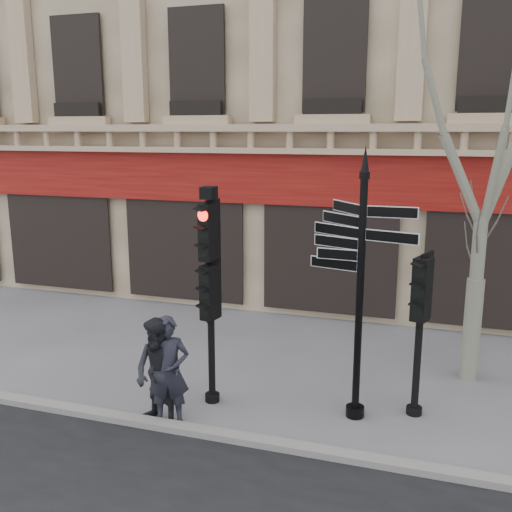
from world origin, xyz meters
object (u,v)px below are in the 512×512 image
at_px(fingerpost, 362,241).
at_px(traffic_signal_secondary, 421,307).
at_px(pedestrian_b, 159,373).
at_px(traffic_signal_main, 210,270).
at_px(plane_tree, 493,89).
at_px(pedestrian_a, 169,371).

relative_size(fingerpost, traffic_signal_secondary, 1.64).
relative_size(fingerpost, pedestrian_b, 2.48).
bearing_deg(traffic_signal_main, plane_tree, 39.74).
relative_size(traffic_signal_secondary, pedestrian_a, 1.50).
bearing_deg(plane_tree, traffic_signal_secondary, -117.58).
xyz_separation_m(traffic_signal_main, plane_tree, (4.45, 2.42, 3.06)).
distance_m(plane_tree, pedestrian_a, 7.46).
distance_m(traffic_signal_secondary, plane_tree, 4.12).
bearing_deg(traffic_signal_secondary, pedestrian_a, -138.62).
xyz_separation_m(plane_tree, pedestrian_a, (-4.82, -3.37, -4.58)).
relative_size(plane_tree, pedestrian_a, 4.23).
bearing_deg(plane_tree, traffic_signal_main, -151.44).
height_order(plane_tree, pedestrian_b, plane_tree).
bearing_deg(traffic_signal_secondary, fingerpost, -138.71).
bearing_deg(pedestrian_b, plane_tree, 50.47).
height_order(plane_tree, pedestrian_a, plane_tree).
height_order(fingerpost, pedestrian_b, fingerpost).
bearing_deg(fingerpost, pedestrian_b, -133.32).
distance_m(traffic_signal_main, plane_tree, 5.92).
distance_m(fingerpost, pedestrian_b, 3.93).
relative_size(traffic_signal_main, pedestrian_b, 2.10).
bearing_deg(fingerpost, plane_tree, 72.78).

